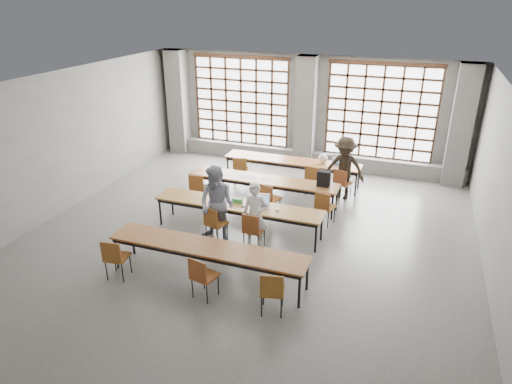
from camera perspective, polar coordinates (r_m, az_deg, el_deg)
floor at (r=10.52m, az=-1.20°, el=-6.03°), size 11.00×11.00×0.00m
ceiling at (r=9.29m, az=-1.39°, el=13.07°), size 11.00×11.00×0.00m
wall_back at (r=14.81m, az=6.51°, el=10.00°), size 10.00×0.00×10.00m
wall_front at (r=5.66m, az=-22.63°, el=-16.17°), size 10.00×0.00×10.00m
wall_left at (r=12.39m, az=-23.51°, el=5.47°), size 0.00×11.00×11.00m
wall_right at (r=9.34m, az=28.68°, el=-1.13°), size 0.00×11.00×11.00m
column_left at (r=16.18m, az=-9.69°, el=10.98°), size 0.60×0.55×3.50m
column_mid at (r=14.55m, az=6.24°, el=9.77°), size 0.60×0.55×3.50m
column_right at (r=14.21m, az=24.26°, el=7.49°), size 0.60×0.55×3.50m
window_left at (r=15.37m, az=-1.86°, el=11.21°), size 3.32×0.12×3.00m
window_right at (r=14.36m, az=15.32°, el=9.51°), size 3.32×0.12×3.00m
sill_ledge at (r=15.05m, az=6.06°, el=4.28°), size 9.80×0.35×0.50m
desk_row_a at (r=13.38m, az=4.51°, el=3.73°), size 4.00×0.70×0.73m
desk_row_b at (r=11.99m, az=0.86°, el=1.40°), size 4.00×0.70×0.73m
desk_row_c at (r=10.56m, az=-2.26°, el=-1.84°), size 4.00×0.70×0.73m
desk_row_d at (r=8.92m, az=-6.09°, el=-7.12°), size 4.00×0.70×0.73m
chair_back_left at (r=13.28m, az=-1.98°, el=3.04°), size 0.52×0.52×0.88m
chair_back_mid at (r=12.68m, az=7.15°, el=1.85°), size 0.48×0.49×0.88m
chair_back_right at (r=12.55m, az=10.66°, el=1.38°), size 0.53×0.53×0.88m
chair_mid_left at (r=12.09m, az=-7.27°, el=0.73°), size 0.46×0.47×0.88m
chair_mid_centre at (r=11.39m, az=1.62°, el=-0.57°), size 0.53×0.53×0.88m
chair_mid_right at (r=11.07m, az=8.52°, el=-1.57°), size 0.52×0.52×0.88m
chair_front_left at (r=10.22m, az=-5.24°, el=-3.64°), size 0.52×0.52×0.88m
chair_front_right at (r=9.90m, az=-0.42°, el=-4.48°), size 0.45×0.45×0.88m
chair_near_left at (r=9.33m, az=-17.24°, el=-7.57°), size 0.47×0.48×0.88m
chair_near_mid at (r=8.44m, az=-6.78°, el=-10.13°), size 0.50×0.50×0.88m
chair_near_right at (r=8.01m, az=2.01°, el=-12.00°), size 0.51×0.51×0.88m
student_male at (r=9.90m, az=-0.13°, el=-2.99°), size 0.59×0.42×1.53m
student_female at (r=10.16m, az=-4.91°, el=-1.57°), size 0.96×0.80×1.78m
student_back at (r=12.54m, az=10.98°, el=2.96°), size 1.17×0.73×1.73m
laptop_front at (r=10.43m, az=0.70°, el=-1.40°), size 0.41×0.37×0.26m
laptop_back at (r=13.17m, az=10.25°, el=3.68°), size 0.44×0.40×0.26m
mouse at (r=10.22m, az=2.64°, el=-2.23°), size 0.11×0.08×0.04m
green_box at (r=10.60m, az=-2.36°, el=-1.08°), size 0.25×0.10×0.09m
phone at (r=10.39m, az=-1.56°, el=-1.84°), size 0.13×0.07×0.01m
paper_sheet_a at (r=12.21m, az=-1.72°, el=2.13°), size 0.30×0.21×0.00m
paper_sheet_b at (r=12.02m, az=-0.56°, el=1.79°), size 0.30×0.21×0.00m
paper_sheet_c at (r=11.94m, az=1.32°, el=1.63°), size 0.35×0.30×0.00m
backpack at (r=11.56m, az=8.47°, el=1.67°), size 0.32×0.20×0.40m
plastic_bag at (r=13.16m, az=8.38°, el=4.17°), size 0.29×0.24×0.29m
red_pouch at (r=9.41m, az=-16.99°, el=-7.52°), size 0.22×0.15×0.06m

